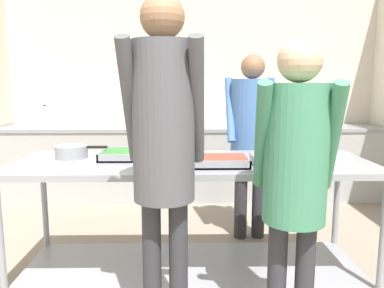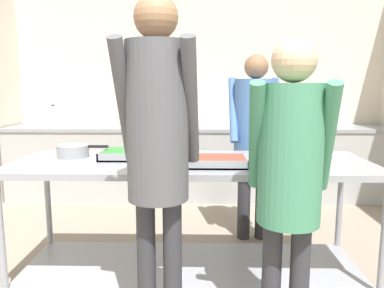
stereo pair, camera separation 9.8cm
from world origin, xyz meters
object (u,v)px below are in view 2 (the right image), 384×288
(serving_tray_roast, at_px, (208,161))
(sauce_pan, at_px, (73,150))
(plate_stack, at_px, (335,160))
(serving_tray_vegetables, at_px, (282,161))
(water_bottle, at_px, (53,116))
(serving_tray_greens, at_px, (135,154))
(cook_behind_counter, at_px, (255,128))
(guest_serving_right, at_px, (290,166))
(guest_serving_left, at_px, (158,137))

(serving_tray_roast, bearing_deg, sauce_pan, 164.82)
(sauce_pan, relative_size, plate_stack, 1.60)
(plate_stack, bearing_deg, serving_tray_vegetables, -179.52)
(plate_stack, distance_m, water_bottle, 3.48)
(serving_tray_greens, xyz_separation_m, serving_tray_vegetables, (0.98, -0.24, -0.00))
(cook_behind_counter, bearing_deg, serving_tray_vegetables, -87.52)
(serving_tray_vegetables, bearing_deg, serving_tray_roast, -179.51)
(sauce_pan, distance_m, serving_tray_vegetables, 1.45)
(serving_tray_greens, height_order, water_bottle, water_bottle)
(serving_tray_greens, xyz_separation_m, plate_stack, (1.32, -0.23, 0.01))
(cook_behind_counter, bearing_deg, serving_tray_greens, -143.54)
(serving_tray_vegetables, height_order, guest_serving_right, guest_serving_right)
(water_bottle, bearing_deg, serving_tray_vegetables, -43.60)
(serving_tray_greens, bearing_deg, guest_serving_right, -43.25)
(cook_behind_counter, bearing_deg, guest_serving_left, -114.82)
(plate_stack, xyz_separation_m, cook_behind_counter, (-0.38, 0.93, 0.10))
(sauce_pan, distance_m, serving_tray_roast, 0.99)
(plate_stack, distance_m, cook_behind_counter, 1.01)
(plate_stack, relative_size, cook_behind_counter, 0.14)
(serving_tray_roast, height_order, guest_serving_right, guest_serving_right)
(cook_behind_counter, bearing_deg, sauce_pan, -153.95)
(water_bottle, bearing_deg, guest_serving_right, -51.56)
(serving_tray_roast, xyz_separation_m, plate_stack, (0.81, 0.01, 0.01))
(guest_serving_right, distance_m, water_bottle, 3.61)
(serving_tray_greens, xyz_separation_m, cook_behind_counter, (0.94, 0.70, 0.11))
(plate_stack, height_order, water_bottle, water_bottle)
(serving_tray_vegetables, distance_m, water_bottle, 3.23)
(sauce_pan, relative_size, water_bottle, 1.37)
(serving_tray_greens, height_order, guest_serving_right, guest_serving_right)
(sauce_pan, xyz_separation_m, plate_stack, (1.77, -0.25, -0.01))
(serving_tray_greens, relative_size, water_bottle, 1.74)
(serving_tray_roast, bearing_deg, serving_tray_vegetables, 0.49)
(sauce_pan, bearing_deg, guest_serving_left, -49.36)
(serving_tray_greens, xyz_separation_m, water_bottle, (-1.35, 1.99, 0.11))
(serving_tray_vegetables, bearing_deg, guest_serving_left, -142.61)
(sauce_pan, xyz_separation_m, cook_behind_counter, (1.39, 0.68, 0.09))
(serving_tray_greens, xyz_separation_m, guest_serving_right, (0.89, -0.84, 0.10))
(guest_serving_right, relative_size, water_bottle, 6.08)
(sauce_pan, distance_m, serving_tray_greens, 0.45)
(serving_tray_vegetables, xyz_separation_m, guest_serving_right, (-0.09, -0.60, 0.10))
(guest_serving_left, relative_size, guest_serving_right, 1.12)
(cook_behind_counter, xyz_separation_m, water_bottle, (-2.30, 1.29, -0.00))
(sauce_pan, bearing_deg, cook_behind_counter, 26.05)
(serving_tray_roast, height_order, guest_serving_left, guest_serving_left)
(cook_behind_counter, bearing_deg, water_bottle, 150.64)
(serving_tray_greens, xyz_separation_m, guest_serving_left, (0.25, -0.79, 0.23))
(plate_stack, relative_size, guest_serving_left, 0.13)
(serving_tray_roast, height_order, plate_stack, plate_stack)
(serving_tray_vegetables, bearing_deg, cook_behind_counter, 92.48)
(sauce_pan, xyz_separation_m, serving_tray_vegetables, (1.43, -0.26, -0.02))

